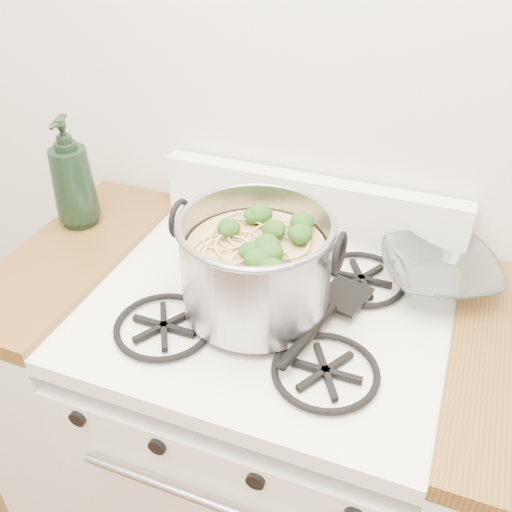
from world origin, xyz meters
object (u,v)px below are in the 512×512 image
Objects in this scene: stock_pot at (256,266)px; spatula at (345,293)px; glass_bowl at (437,278)px; bottle at (71,173)px; gas_range at (265,441)px.

stock_pot is 0.21m from spatula.
spatula is 3.11× the size of glass_bowl.
bottle is at bearing -171.54° from spatula.
bottle reaches higher than spatula.
bottle is (-0.54, 0.14, 0.04)m from stock_pot.
bottle reaches higher than stock_pot.
glass_bowl is 0.90m from bottle.
gas_range is 2.98× the size of spatula.
glass_bowl is at bearing 48.33° from spatula.
stock_pot is 1.21× the size of bottle.
stock_pot is 1.11× the size of spatula.
stock_pot is at bearing -31.09° from bottle.
stock_pot is at bearing -148.82° from glass_bowl.
glass_bowl is (0.33, 0.19, 0.50)m from gas_range.
bottle is at bearing 167.99° from gas_range.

